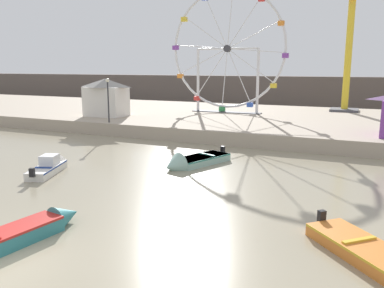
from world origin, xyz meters
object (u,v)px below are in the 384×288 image
motorboat_seafoam (191,162)px  promenade_lamp_near (108,94)px  carnival_booth_white_ticket (106,97)px  motorboat_teal_painted (25,231)px  drop_tower_yellow_tower (350,33)px  ferris_wheel_white_frame (227,51)px  motorboat_white_red_stripe (52,166)px

motorboat_seafoam → promenade_lamp_near: (-10.78, 6.98, 3.24)m
motorboat_seafoam → carnival_booth_white_ticket: (-13.59, 10.47, 2.65)m
motorboat_seafoam → motorboat_teal_painted: bearing=16.6°
motorboat_teal_painted → promenade_lamp_near: promenade_lamp_near is taller
carnival_booth_white_ticket → drop_tower_yellow_tower: bearing=31.6°
ferris_wheel_white_frame → promenade_lamp_near: ferris_wheel_white_frame is taller
motorboat_seafoam → promenade_lamp_near: promenade_lamp_near is taller
motorboat_white_red_stripe → motorboat_seafoam: bearing=-78.2°
drop_tower_yellow_tower → promenade_lamp_near: bearing=-135.4°
drop_tower_yellow_tower → ferris_wheel_white_frame: bearing=-150.1°
ferris_wheel_white_frame → drop_tower_yellow_tower: 12.91m
motorboat_white_red_stripe → promenade_lamp_near: bearing=0.2°
carnival_booth_white_ticket → motorboat_white_red_stripe: bearing=-67.1°
motorboat_white_red_stripe → carnival_booth_white_ticket: carnival_booth_white_ticket is taller
ferris_wheel_white_frame → motorboat_seafoam: bearing=-77.1°
drop_tower_yellow_tower → promenade_lamp_near: 25.53m
drop_tower_yellow_tower → promenade_lamp_near: drop_tower_yellow_tower is taller
carnival_booth_white_ticket → promenade_lamp_near: bearing=-53.9°
motorboat_teal_painted → carnival_booth_white_ticket: carnival_booth_white_ticket is taller
motorboat_seafoam → carnival_booth_white_ticket: 17.35m
carnival_booth_white_ticket → promenade_lamp_near: size_ratio=1.13×
motorboat_white_red_stripe → ferris_wheel_white_frame: size_ratio=0.33×
carnival_booth_white_ticket → promenade_lamp_near: 4.51m
drop_tower_yellow_tower → motorboat_white_red_stripe: bearing=-115.3°
motorboat_teal_painted → promenade_lamp_near: bearing=36.7°
motorboat_teal_painted → drop_tower_yellow_tower: 37.63m
motorboat_teal_painted → promenade_lamp_near: size_ratio=1.36×
carnival_booth_white_ticket → ferris_wheel_white_frame: bearing=36.2°
ferris_wheel_white_frame → promenade_lamp_near: (-6.65, -11.11, -3.79)m
motorboat_white_red_stripe → motorboat_seafoam: motorboat_white_red_stripe is taller
motorboat_white_red_stripe → motorboat_teal_painted: 9.05m
ferris_wheel_white_frame → carnival_booth_white_ticket: ferris_wheel_white_frame is taller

